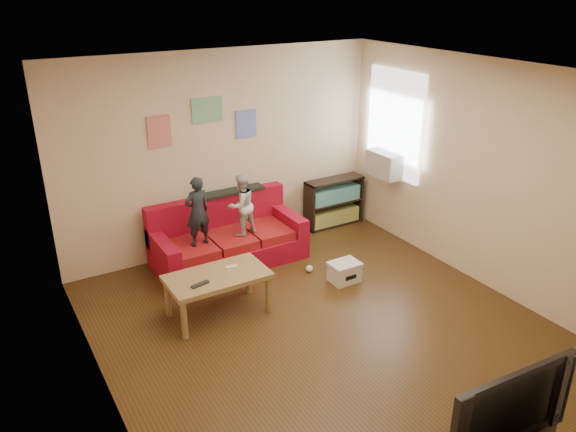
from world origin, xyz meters
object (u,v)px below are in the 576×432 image
sofa (227,240)px  child_b (241,205)px  file_box (344,272)px  child_a (197,212)px  coffee_table (218,280)px  television (500,400)px  bookshelf (334,204)px

sofa → child_b: child_b is taller
sofa → file_box: 1.63m
child_a → child_b: size_ratio=1.09×
file_box → sofa: bearing=128.3°
child_a → file_box: 1.97m
coffee_table → television: bearing=-76.4°
bookshelf → television: size_ratio=0.84×
child_b → bookshelf: 1.87m
sofa → bookshelf: 1.92m
bookshelf → television: 4.91m
file_box → television: television is taller
child_a → coffee_table: bearing=73.0°
coffee_table → television: size_ratio=1.02×
television → coffee_table: bearing=106.8°
child_a → child_b: 0.60m
file_box → television: size_ratio=0.34×
sofa → child_a: 0.75m
child_a → child_b: child_a is taller
coffee_table → file_box: coffee_table is taller
child_b → file_box: (0.86, -1.10, -0.69)m
child_a → coffee_table: (-0.19, -0.98, -0.43)m
child_a → bookshelf: size_ratio=0.97×
coffee_table → child_a: bearing=78.9°
child_b → coffee_table: child_b is taller
sofa → coffee_table: (-0.65, -1.15, 0.14)m
bookshelf → child_b: bearing=-166.5°
child_a → coffee_table: child_a is taller
child_b → file_box: child_b is taller
child_b → bookshelf: child_b is taller
child_a → coffee_table: 1.09m
television → sofa: bearing=94.7°
child_a → file_box: child_a is taller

